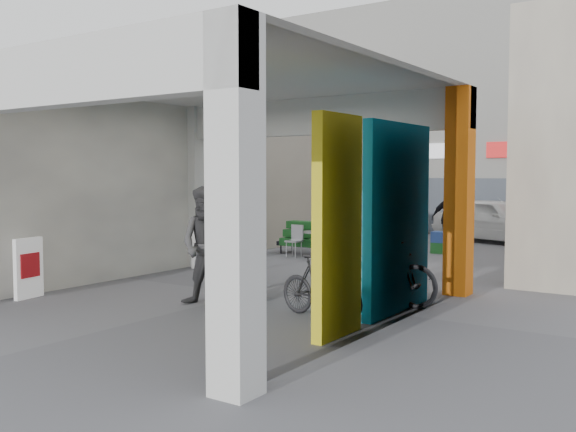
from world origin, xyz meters
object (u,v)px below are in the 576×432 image
Objects in this scene: man_elderly at (394,240)px; white_van at (496,220)px; man_crates at (449,218)px; cafe_set at (318,245)px; man_back_turned at (208,246)px; border_collie at (244,285)px; bicycle_front at (376,271)px; bicycle_rear at (321,287)px; produce_stand at (303,241)px; man_with_dog at (241,243)px.

white_van is at bearing 86.78° from man_elderly.
cafe_set is at bearing 41.19° from man_crates.
border_collie is at bearing 43.24° from man_back_turned.
man_back_turned is 9.61m from man_crates.
bicycle_front is 10.26m from white_van.
white_van is (-0.84, 8.99, -0.24)m from man_elderly.
man_crates is at bearing 18.84° from bicycle_rear.
bicycle_rear is at bearing 79.60° from man_crates.
man_elderly reaches higher than produce_stand.
man_with_dog is 1.04× the size of man_back_turned.
cafe_set reaches higher than border_collie.
produce_stand is 6.25m from border_collie.
man_back_turned is (1.66, -5.97, 0.65)m from cafe_set.
bicycle_front is 1.36× the size of bicycle_rear.
man_with_dog is 0.49× the size of white_van.
produce_stand is (-0.59, 0.27, 0.05)m from cafe_set.
bicycle_front is at bearing 173.41° from man_with_dog.
bicycle_front reaches higher than border_collie.
bicycle_rear is at bearing 167.50° from bicycle_front.
white_van is at bearing 2.46° from bicycle_front.
man_elderly reaches higher than cafe_set.
produce_stand is at bearing 169.23° from white_van.
bicycle_front is at bearing -87.00° from man_elderly.
man_with_dog is at bearing 94.57° from bicycle_rear.
border_collie is at bearing -133.31° from man_elderly.
bicycle_front is (1.82, 1.05, 0.25)m from border_collie.
bicycle_front reaches higher than produce_stand.
bicycle_rear is 0.38× the size of white_van.
man_back_turned reaches higher than produce_stand.
man_back_turned is at bearing -132.32° from man_elderly.
white_van is (0.67, 11.39, -0.30)m from man_with_dog.
bicycle_front is (1.76, 1.19, -0.44)m from man_with_dog.
cafe_set is 5.79m from border_collie.
man_crates is 0.81× the size of bicycle_front.
man_back_turned is 1.98m from bicycle_rear.
man_back_turned is 3.34m from man_elderly.
man_back_turned is at bearing -69.29° from produce_stand.
cafe_set is at bearing 175.02° from white_van.
man_back_turned is at bearing 68.11° from man_crates.
man_crates is (0.07, 9.09, 0.54)m from border_collie.
white_van reaches higher than produce_stand.
bicycle_front is at bearing -46.11° from produce_stand.
produce_stand is at bearing 155.82° from cafe_set.
cafe_set is 5.98m from man_with_dog.
border_collie is (1.95, -5.45, 0.00)m from cafe_set.
man_with_dog is (0.05, -0.14, 0.69)m from border_collie.
produce_stand is 6.44m from man_with_dog.
man_elderly is at bearing -39.18° from produce_stand.
cafe_set is 1.85× the size of border_collie.
white_van is (0.72, 11.25, 0.39)m from border_collie.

